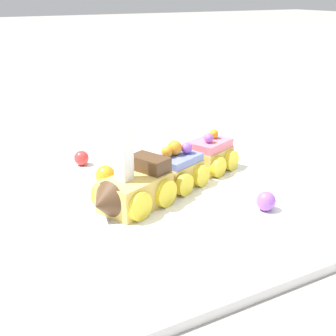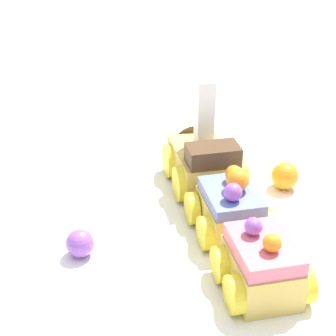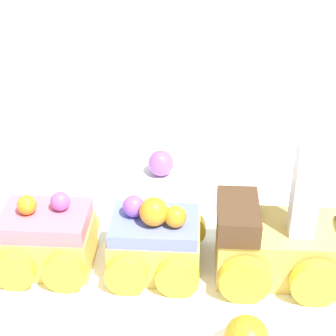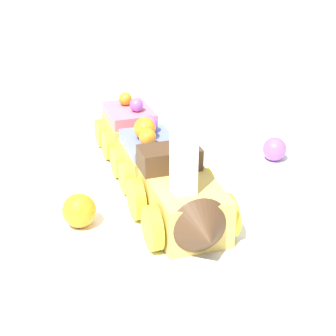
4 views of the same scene
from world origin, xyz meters
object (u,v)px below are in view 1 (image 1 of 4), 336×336
object	(u,v)px
cake_car_blueberry	(177,169)
cake_car_strawberry	(210,155)
gumball_purple	(266,201)
gumball_red	(81,158)
cake_train_locomotive	(130,189)
gumball_orange	(105,175)

from	to	relation	value
cake_car_blueberry	cake_car_strawberry	bearing A→B (deg)	179.75
cake_car_strawberry	gumball_purple	distance (m)	0.16
cake_car_strawberry	gumball_purple	bearing A→B (deg)	61.18
gumball_red	cake_train_locomotive	bearing A→B (deg)	90.39
cake_car_strawberry	gumball_red	xyz separation A→B (m)	(0.17, -0.12, -0.01)
gumball_red	cake_car_blueberry	bearing A→B (deg)	122.49
cake_car_blueberry	gumball_red	xyz separation A→B (m)	(0.09, -0.15, -0.01)
gumball_orange	gumball_purple	xyz separation A→B (m)	(-0.15, 0.18, -0.00)
gumball_orange	cake_train_locomotive	bearing A→B (deg)	88.91
cake_car_blueberry	gumball_orange	world-z (taller)	cake_car_blueberry
cake_car_blueberry	gumball_orange	distance (m)	0.11
cake_train_locomotive	cake_car_strawberry	world-z (taller)	cake_train_locomotive
cake_car_strawberry	gumball_red	world-z (taller)	cake_car_strawberry
cake_train_locomotive	cake_car_blueberry	xyz separation A→B (m)	(-0.09, -0.04, -0.00)
cake_car_blueberry	gumball_orange	bearing A→B (deg)	-51.64
gumball_purple	gumball_red	world-z (taller)	gumball_purple
cake_train_locomotive	gumball_red	world-z (taller)	cake_train_locomotive
cake_car_strawberry	gumball_orange	distance (m)	0.17
cake_train_locomotive	cake_car_strawberry	size ratio (longest dim) A/B	1.44
gumball_purple	gumball_red	xyz separation A→B (m)	(0.15, -0.28, -0.00)
cake_car_strawberry	cake_train_locomotive	bearing A→B (deg)	-0.02
cake_train_locomotive	cake_car_blueberry	size ratio (longest dim) A/B	1.44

